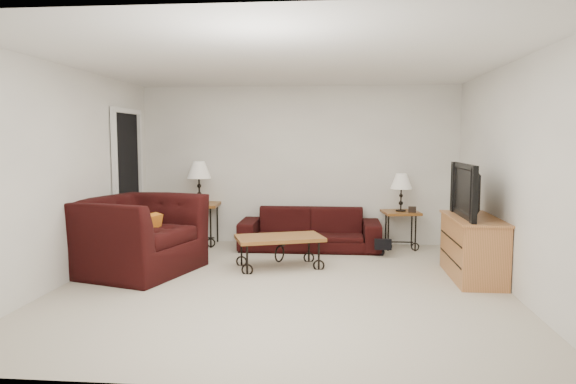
% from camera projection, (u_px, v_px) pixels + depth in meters
% --- Properties ---
extents(ground, '(5.00, 5.00, 0.00)m').
position_uv_depth(ground, '(282.00, 285.00, 5.96)').
color(ground, '#C0B4A4').
rests_on(ground, ground).
extents(wall_back, '(5.00, 0.02, 2.50)m').
position_uv_depth(wall_back, '(298.00, 165.00, 8.31)').
color(wall_back, white).
rests_on(wall_back, ground).
extents(wall_front, '(5.00, 0.02, 2.50)m').
position_uv_depth(wall_front, '(242.00, 203.00, 3.36)').
color(wall_front, white).
rests_on(wall_front, ground).
extents(wall_left, '(0.02, 5.00, 2.50)m').
position_uv_depth(wall_left, '(68.00, 175.00, 6.06)').
color(wall_left, white).
rests_on(wall_left, ground).
extents(wall_right, '(0.02, 5.00, 2.50)m').
position_uv_depth(wall_right, '(514.00, 177.00, 5.61)').
color(wall_right, white).
rests_on(wall_right, ground).
extents(ceiling, '(5.00, 5.00, 0.00)m').
position_uv_depth(ceiling, '(282.00, 62.00, 5.71)').
color(ceiling, white).
rests_on(ceiling, wall_back).
extents(doorway, '(0.08, 0.94, 2.04)m').
position_uv_depth(doorway, '(127.00, 183.00, 7.72)').
color(doorway, black).
rests_on(doorway, ground).
extents(sofa, '(2.10, 0.82, 0.61)m').
position_uv_depth(sofa, '(310.00, 229.00, 7.91)').
color(sofa, black).
rests_on(sofa, ground).
extents(side_table_left, '(0.64, 0.64, 0.66)m').
position_uv_depth(side_table_left, '(200.00, 224.00, 8.25)').
color(side_table_left, brown).
rests_on(side_table_left, ground).
extents(side_table_right, '(0.59, 0.59, 0.57)m').
position_uv_depth(side_table_right, '(400.00, 230.00, 7.97)').
color(side_table_right, brown).
rests_on(side_table_right, ground).
extents(lamp_left, '(0.40, 0.40, 0.66)m').
position_uv_depth(lamp_left, '(199.00, 182.00, 8.18)').
color(lamp_left, black).
rests_on(lamp_left, side_table_left).
extents(lamp_right, '(0.37, 0.37, 0.57)m').
position_uv_depth(lamp_right, '(401.00, 192.00, 7.91)').
color(lamp_right, black).
rests_on(lamp_right, side_table_right).
extents(photo_frame_left, '(0.13, 0.05, 0.11)m').
position_uv_depth(photo_frame_left, '(187.00, 201.00, 8.07)').
color(photo_frame_left, black).
rests_on(photo_frame_left, side_table_left).
extents(photo_frame_right, '(0.12, 0.02, 0.10)m').
position_uv_depth(photo_frame_right, '(412.00, 210.00, 7.77)').
color(photo_frame_right, black).
rests_on(photo_frame_right, side_table_right).
extents(coffee_table, '(1.23, 0.92, 0.41)m').
position_uv_depth(coffee_table, '(280.00, 252.00, 6.77)').
color(coffee_table, brown).
rests_on(coffee_table, ground).
extents(armchair, '(1.63, 1.75, 0.94)m').
position_uv_depth(armchair, '(137.00, 235.00, 6.52)').
color(armchair, black).
rests_on(armchair, ground).
extents(throw_pillow, '(0.23, 0.44, 0.42)m').
position_uv_depth(throw_pillow, '(147.00, 232.00, 6.45)').
color(throw_pillow, orange).
rests_on(throw_pillow, armchair).
extents(tv_stand, '(0.51, 1.23, 0.74)m').
position_uv_depth(tv_stand, '(473.00, 248.00, 6.23)').
color(tv_stand, '#C57A49').
rests_on(tv_stand, ground).
extents(television, '(0.14, 1.10, 0.63)m').
position_uv_depth(television, '(473.00, 191.00, 6.17)').
color(television, black).
rests_on(television, tv_stand).
extents(backpack, '(0.42, 0.36, 0.47)m').
position_uv_depth(backpack, '(382.00, 240.00, 7.45)').
color(backpack, black).
rests_on(backpack, ground).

